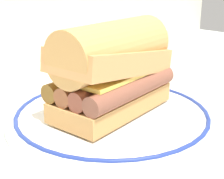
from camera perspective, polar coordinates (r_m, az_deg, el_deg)
The scene contains 4 objects.
ground_plane at distance 0.47m, azimuth 4.03°, elevation -5.46°, with size 1.50×1.50×0.00m, color silver.
plate at distance 0.47m, azimuth 0.00°, elevation -4.30°, with size 0.29×0.29×0.01m.
sausage_sandwich at distance 0.45m, azimuth -0.00°, elevation 3.62°, with size 0.18×0.11×0.12m.
drinking_glass at distance 0.65m, azimuth 9.12°, elevation 5.36°, with size 0.06×0.06×0.10m.
Camera 1 is at (-0.32, -0.28, 0.19)m, focal length 54.41 mm.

